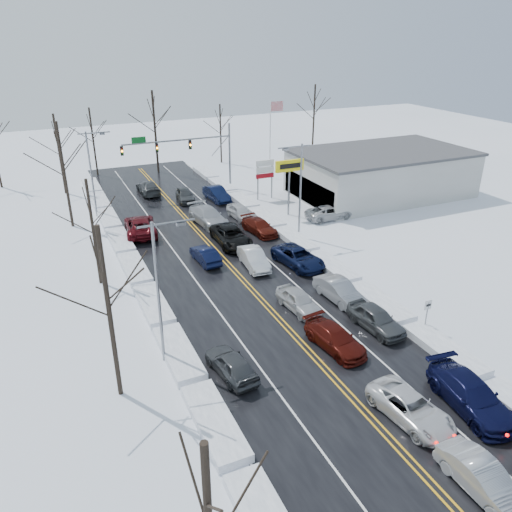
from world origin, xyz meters
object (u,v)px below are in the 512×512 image
flagpole (271,133)px  dealership_building (381,173)px  tires_plus_sign (290,169)px  traffic_signal_mast (190,148)px  oncoming_car_0 (206,262)px

flagpole → dealership_building: flagpole is taller
flagpole → dealership_building: bearing=-53.7°
tires_plus_sign → dealership_building: tires_plus_sign is taller
traffic_signal_mast → oncoming_car_0: size_ratio=3.20×
traffic_signal_mast → tires_plus_sign: 13.92m
dealership_building → flagpole: bearing=126.3°
tires_plus_sign → dealership_building: (13.48, 2.01, -2.34)m
traffic_signal_mast → flagpole: 11.90m
tires_plus_sign → traffic_signal_mast: bearing=120.5°
tires_plus_sign → oncoming_car_0: bearing=-147.4°
flagpole → oncoming_car_0: bearing=-127.6°
traffic_signal_mast → dealership_building: (20.53, -9.99, -2.82)m
flagpole → tires_plus_sign: bearing=-108.4°
tires_plus_sign → oncoming_car_0: 15.24m
traffic_signal_mast → dealership_building: 23.01m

